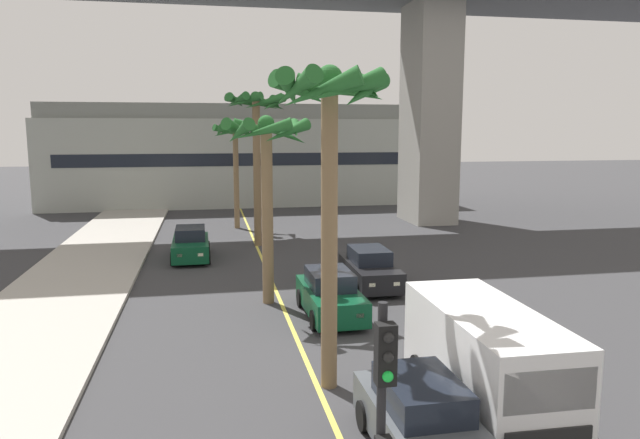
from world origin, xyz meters
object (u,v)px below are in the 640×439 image
at_px(delivery_van, 485,357).
at_px(car_queue_fourth, 423,423).
at_px(car_queue_third, 370,269).
at_px(palm_tree_mid_median, 236,142).
at_px(palm_tree_near_median, 330,129).
at_px(car_queue_front, 191,245).
at_px(palm_tree_farthest_median, 256,120).
at_px(traffic_light_median_near, 383,421).
at_px(car_queue_second, 330,295).
at_px(palm_tree_far_median, 267,154).

bearing_deg(delivery_van, car_queue_fourth, -142.70).
relative_size(car_queue_third, car_queue_fourth, 1.00).
height_order(car_queue_third, palm_tree_mid_median, palm_tree_mid_median).
bearing_deg(palm_tree_near_median, car_queue_front, 103.54).
height_order(car_queue_fourth, palm_tree_farthest_median, palm_tree_farthest_median).
height_order(car_queue_fourth, palm_tree_mid_median, palm_tree_mid_median).
relative_size(car_queue_fourth, palm_tree_farthest_median, 0.50).
bearing_deg(delivery_van, palm_tree_near_median, 148.40).
bearing_deg(palm_tree_farthest_median, palm_tree_near_median, -89.41).
bearing_deg(car_queue_fourth, traffic_light_median_near, -118.65).
distance_m(traffic_light_median_near, palm_tree_mid_median, 31.25).
relative_size(car_queue_second, palm_tree_mid_median, 0.61).
bearing_deg(delivery_van, palm_tree_far_median, 112.46).
bearing_deg(car_queue_second, car_queue_front, 116.07).
bearing_deg(palm_tree_far_median, car_queue_second, -45.79).
height_order(car_queue_fourth, traffic_light_median_near, traffic_light_median_near).
distance_m(delivery_van, traffic_light_median_near, 6.47).
xyz_separation_m(car_queue_front, palm_tree_farthest_median, (3.52, 2.81, 6.06)).
distance_m(traffic_light_median_near, palm_tree_far_median, 14.51).
bearing_deg(car_queue_third, palm_tree_far_median, -161.01).
bearing_deg(car_queue_third, car_queue_fourth, -101.04).
distance_m(car_queue_second, delivery_van, 7.63).
distance_m(car_queue_second, palm_tree_far_median, 5.41).
bearing_deg(traffic_light_median_near, car_queue_front, 97.51).
distance_m(car_queue_front, palm_tree_near_median, 16.78).
height_order(traffic_light_median_near, palm_tree_mid_median, palm_tree_mid_median).
xyz_separation_m(car_queue_second, delivery_van, (1.96, -7.35, 0.57)).
bearing_deg(palm_tree_farthest_median, car_queue_second, -83.95).
distance_m(car_queue_front, palm_tree_farthest_median, 7.55).
distance_m(delivery_van, palm_tree_near_median, 6.19).
height_order(car_queue_third, delivery_van, delivery_van).
height_order(car_queue_third, palm_tree_far_median, palm_tree_far_median).
xyz_separation_m(palm_tree_near_median, palm_tree_mid_median, (-1.01, 24.24, -0.77)).
distance_m(car_queue_second, palm_tree_farthest_median, 14.19).
relative_size(palm_tree_mid_median, palm_tree_farthest_median, 0.81).
relative_size(car_queue_front, car_queue_third, 1.00).
bearing_deg(car_queue_fourth, car_queue_second, 89.59).
relative_size(traffic_light_median_near, palm_tree_near_median, 0.54).
bearing_deg(car_queue_third, palm_tree_near_median, -111.62).
bearing_deg(palm_tree_farthest_median, car_queue_front, -141.45).
bearing_deg(palm_tree_far_median, delivery_van, -67.54).
relative_size(car_queue_third, palm_tree_mid_median, 0.61).
bearing_deg(car_queue_front, palm_tree_farthest_median, 38.55).
relative_size(car_queue_front, car_queue_second, 1.00).
distance_m(car_queue_front, car_queue_second, 11.09).
bearing_deg(car_queue_front, palm_tree_far_median, -69.57).
height_order(car_queue_second, traffic_light_median_near, traffic_light_median_near).
bearing_deg(car_queue_second, traffic_light_median_near, -98.93).
relative_size(palm_tree_far_median, palm_tree_farthest_median, 0.82).
bearing_deg(car_queue_fourth, car_queue_third, 78.96).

